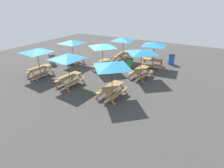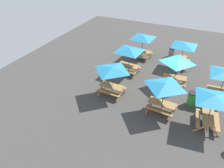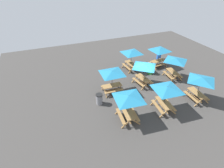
{
  "view_description": "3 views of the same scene",
  "coord_description": "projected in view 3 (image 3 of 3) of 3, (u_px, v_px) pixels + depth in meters",
  "views": [
    {
      "loc": [
        -12.15,
        -8.03,
        5.61
      ],
      "look_at": [
        -3.62,
        -3.15,
        0.9
      ],
      "focal_mm": 28.0,
      "sensor_mm": 36.0,
      "label": 1
    },
    {
      "loc": [
        1.99,
        -15.11,
        9.6
      ],
      "look_at": [
        -3.62,
        -3.15,
        0.9
      ],
      "focal_mm": 35.0,
      "sensor_mm": 36.0,
      "label": 2
    },
    {
      "loc": [
        -12.31,
        8.31,
        9.78
      ],
      "look_at": [
        0.19,
        3.35,
        0.9
      ],
      "focal_mm": 28.0,
      "sensor_mm": 36.0,
      "label": 3
    }
  ],
  "objects": [
    {
      "name": "trash_bin_green",
      "position": [
        150.0,
        70.0,
        19.25
      ],
      "size": [
        0.59,
        0.59,
        0.98
      ],
      "color": "green",
      "rests_on": "ground"
    },
    {
      "name": "picnic_table_7",
      "position": [
        129.0,
        99.0,
        12.52
      ],
      "size": [
        2.81,
        2.81,
        2.34
      ],
      "rotation": [
        0.0,
        0.0,
        -0.1
      ],
      "color": "olive",
      "rests_on": "ground"
    },
    {
      "name": "picnic_table_5",
      "position": [
        132.0,
        53.0,
        19.28
      ],
      "size": [
        2.82,
        2.82,
        2.34
      ],
      "rotation": [
        0.0,
        0.0,
        0.06
      ],
      "color": "olive",
      "rests_on": "ground"
    },
    {
      "name": "trash_bin_gray",
      "position": [
        99.0,
        99.0,
        14.91
      ],
      "size": [
        0.59,
        0.59,
        0.98
      ],
      "color": "gray",
      "rests_on": "ground"
    },
    {
      "name": "picnic_table_6",
      "position": [
        144.0,
        67.0,
        16.61
      ],
      "size": [
        2.24,
        2.24,
        2.34
      ],
      "rotation": [
        0.0,
        0.0,
        0.13
      ],
      "color": "olive",
      "rests_on": "ground"
    },
    {
      "name": "picnic_table_3",
      "position": [
        160.0,
        51.0,
        19.89
      ],
      "size": [
        2.81,
        2.81,
        2.34
      ],
      "rotation": [
        0.0,
        0.0,
        1.69
      ],
      "color": "olive",
      "rests_on": "ground"
    },
    {
      "name": "ground_plane",
      "position": [
        144.0,
        86.0,
        17.5
      ],
      "size": [
        28.59,
        28.59,
        0.0
      ],
      "primitive_type": "plane",
      "color": "#3D3A38",
      "rests_on": "ground"
    },
    {
      "name": "picnic_table_0",
      "position": [
        112.0,
        74.0,
        15.52
      ],
      "size": [
        2.83,
        2.83,
        2.34
      ],
      "rotation": [
        0.0,
        0.0,
        1.54
      ],
      "color": "olive",
      "rests_on": "ground"
    },
    {
      "name": "picnic_table_2",
      "position": [
        201.0,
        81.0,
        14.56
      ],
      "size": [
        2.1,
        2.1,
        2.34
      ],
      "rotation": [
        0.0,
        0.0,
        -0.05
      ],
      "color": "olive",
      "rests_on": "ground"
    },
    {
      "name": "picnic_table_1",
      "position": [
        175.0,
        61.0,
        17.66
      ],
      "size": [
        2.18,
        2.18,
        2.34
      ],
      "rotation": [
        0.0,
        0.0,
        -0.09
      ],
      "color": "olive",
      "rests_on": "ground"
    },
    {
      "name": "trash_bin_blue",
      "position": [
        159.0,
        55.0,
        22.45
      ],
      "size": [
        0.59,
        0.59,
        0.98
      ],
      "color": "blue",
      "rests_on": "ground"
    },
    {
      "name": "picnic_table_4",
      "position": [
        167.0,
        90.0,
        13.44
      ],
      "size": [
        2.82,
        2.82,
        2.34
      ],
      "rotation": [
        0.0,
        0.0,
        -0.09
      ],
      "color": "olive",
      "rests_on": "ground"
    }
  ]
}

